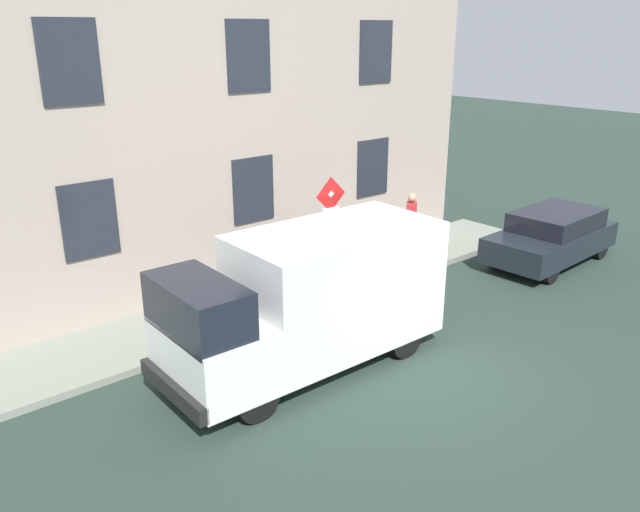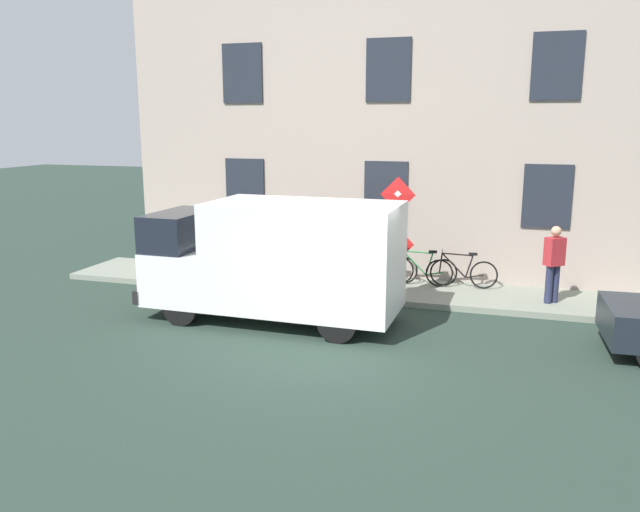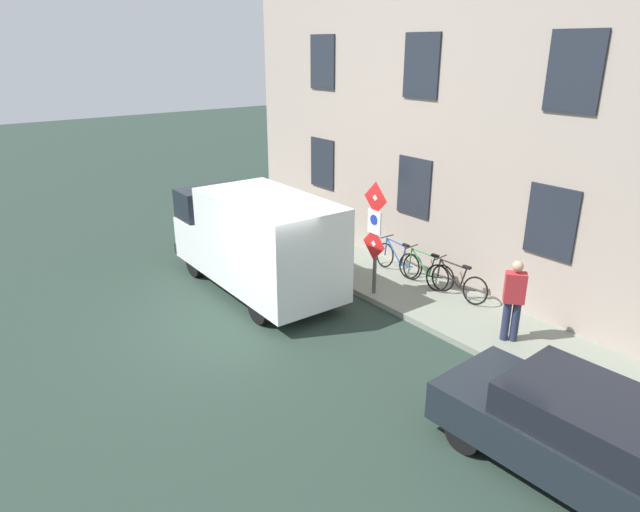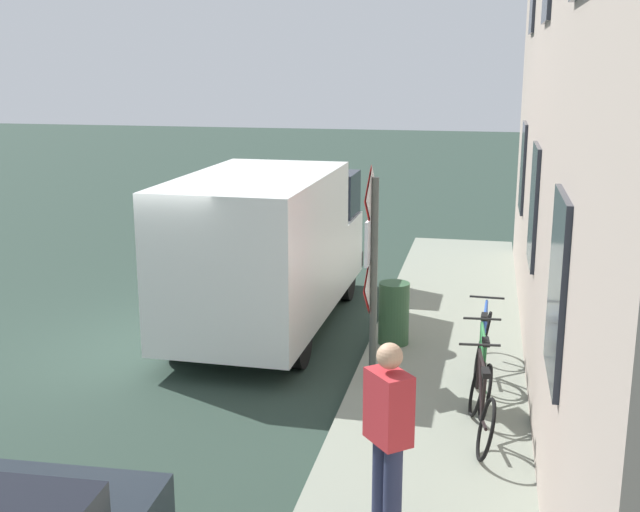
{
  "view_description": "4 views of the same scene",
  "coord_description": "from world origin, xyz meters",
  "px_view_note": "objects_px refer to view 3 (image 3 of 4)",
  "views": [
    {
      "loc": [
        -6.89,
        8.11,
        5.87
      ],
      "look_at": [
        2.68,
        0.05,
        1.4
      ],
      "focal_mm": 35.99,
      "sensor_mm": 36.0,
      "label": 1
    },
    {
      "loc": [
        -10.61,
        -3.07,
        4.09
      ],
      "look_at": [
        2.88,
        1.05,
        1.07
      ],
      "focal_mm": 35.56,
      "sensor_mm": 36.0,
      "label": 2
    },
    {
      "loc": [
        -5.33,
        -9.65,
        5.77
      ],
      "look_at": [
        1.97,
        -0.13,
        1.22
      ],
      "focal_mm": 31.37,
      "sensor_mm": 36.0,
      "label": 3
    },
    {
      "loc": [
        4.54,
        -10.15,
        4.08
      ],
      "look_at": [
        2.21,
        0.86,
        1.35
      ],
      "focal_mm": 44.85,
      "sensor_mm": 36.0,
      "label": 4
    }
  ],
  "objects_px": {
    "litter_bin": "(340,258)",
    "parked_hatchback": "(584,435)",
    "bicycle_blue": "(398,259)",
    "delivery_van": "(256,239)",
    "bicycle_black": "(456,282)",
    "bicycle_green": "(425,270)",
    "pedestrian": "(514,298)",
    "sign_post_stacked": "(375,229)"
  },
  "relations": [
    {
      "from": "parked_hatchback",
      "to": "sign_post_stacked",
      "type": "bearing_deg",
      "value": -18.22
    },
    {
      "from": "bicycle_green",
      "to": "pedestrian",
      "type": "xyz_separation_m",
      "value": [
        -0.76,
        -2.98,
        0.56
      ]
    },
    {
      "from": "litter_bin",
      "to": "parked_hatchback",
      "type": "bearing_deg",
      "value": -104.0
    },
    {
      "from": "delivery_van",
      "to": "parked_hatchback",
      "type": "xyz_separation_m",
      "value": [
        0.15,
        -8.33,
        -0.6
      ]
    },
    {
      "from": "sign_post_stacked",
      "to": "litter_bin",
      "type": "height_order",
      "value": "sign_post_stacked"
    },
    {
      "from": "pedestrian",
      "to": "sign_post_stacked",
      "type": "bearing_deg",
      "value": -118.56
    },
    {
      "from": "delivery_van",
      "to": "bicycle_green",
      "type": "distance_m",
      "value": 4.25
    },
    {
      "from": "pedestrian",
      "to": "bicycle_blue",
      "type": "bearing_deg",
      "value": -140.69
    },
    {
      "from": "sign_post_stacked",
      "to": "bicycle_blue",
      "type": "relative_size",
      "value": 1.53
    },
    {
      "from": "pedestrian",
      "to": "litter_bin",
      "type": "bearing_deg",
      "value": -123.57
    },
    {
      "from": "bicycle_green",
      "to": "pedestrian",
      "type": "relative_size",
      "value": 1.0
    },
    {
      "from": "bicycle_green",
      "to": "delivery_van",
      "type": "bearing_deg",
      "value": 48.68
    },
    {
      "from": "litter_bin",
      "to": "delivery_van",
      "type": "bearing_deg",
      "value": 160.58
    },
    {
      "from": "bicycle_green",
      "to": "litter_bin",
      "type": "xyz_separation_m",
      "value": [
        -1.28,
        1.8,
        0.08
      ]
    },
    {
      "from": "bicycle_black",
      "to": "bicycle_green",
      "type": "bearing_deg",
      "value": -5.94
    },
    {
      "from": "delivery_van",
      "to": "bicycle_black",
      "type": "distance_m",
      "value": 4.88
    },
    {
      "from": "parked_hatchback",
      "to": "litter_bin",
      "type": "height_order",
      "value": "parked_hatchback"
    },
    {
      "from": "delivery_van",
      "to": "pedestrian",
      "type": "bearing_deg",
      "value": -153.97
    },
    {
      "from": "litter_bin",
      "to": "bicycle_green",
      "type": "bearing_deg",
      "value": -54.63
    },
    {
      "from": "sign_post_stacked",
      "to": "delivery_van",
      "type": "bearing_deg",
      "value": 131.67
    },
    {
      "from": "delivery_van",
      "to": "bicycle_blue",
      "type": "xyz_separation_m",
      "value": [
        3.33,
        -1.57,
        -0.82
      ]
    },
    {
      "from": "bicycle_green",
      "to": "bicycle_blue",
      "type": "xyz_separation_m",
      "value": [
        0.0,
        0.95,
        0.0
      ]
    },
    {
      "from": "sign_post_stacked",
      "to": "parked_hatchback",
      "type": "height_order",
      "value": "sign_post_stacked"
    },
    {
      "from": "parked_hatchback",
      "to": "pedestrian",
      "type": "bearing_deg",
      "value": -42.87
    },
    {
      "from": "parked_hatchback",
      "to": "delivery_van",
      "type": "bearing_deg",
      "value": -1.4
    },
    {
      "from": "parked_hatchback",
      "to": "litter_bin",
      "type": "xyz_separation_m",
      "value": [
        1.9,
        7.61,
        -0.14
      ]
    },
    {
      "from": "bicycle_green",
      "to": "litter_bin",
      "type": "relative_size",
      "value": 1.91
    },
    {
      "from": "parked_hatchback",
      "to": "litter_bin",
      "type": "bearing_deg",
      "value": -16.46
    },
    {
      "from": "bicycle_black",
      "to": "bicycle_green",
      "type": "relative_size",
      "value": 1.0
    },
    {
      "from": "delivery_van",
      "to": "pedestrian",
      "type": "distance_m",
      "value": 6.07
    },
    {
      "from": "bicycle_blue",
      "to": "litter_bin",
      "type": "relative_size",
      "value": 1.91
    },
    {
      "from": "bicycle_black",
      "to": "pedestrian",
      "type": "relative_size",
      "value": 1.0
    },
    {
      "from": "bicycle_green",
      "to": "litter_bin",
      "type": "distance_m",
      "value": 2.21
    },
    {
      "from": "sign_post_stacked",
      "to": "litter_bin",
      "type": "bearing_deg",
      "value": 83.96
    },
    {
      "from": "pedestrian",
      "to": "litter_bin",
      "type": "height_order",
      "value": "pedestrian"
    },
    {
      "from": "bicycle_green",
      "to": "bicycle_blue",
      "type": "bearing_deg",
      "value": -4.22
    },
    {
      "from": "delivery_van",
      "to": "pedestrian",
      "type": "height_order",
      "value": "delivery_van"
    },
    {
      "from": "pedestrian",
      "to": "litter_bin",
      "type": "xyz_separation_m",
      "value": [
        -0.51,
        4.78,
        -0.48
      ]
    },
    {
      "from": "bicycle_black",
      "to": "litter_bin",
      "type": "xyz_separation_m",
      "value": [
        -1.28,
        2.75,
        0.08
      ]
    },
    {
      "from": "bicycle_blue",
      "to": "delivery_van",
      "type": "bearing_deg",
      "value": 66.79
    },
    {
      "from": "sign_post_stacked",
      "to": "parked_hatchback",
      "type": "bearing_deg",
      "value": -105.76
    },
    {
      "from": "pedestrian",
      "to": "bicycle_green",
      "type": "bearing_deg",
      "value": -144.07
    }
  ]
}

